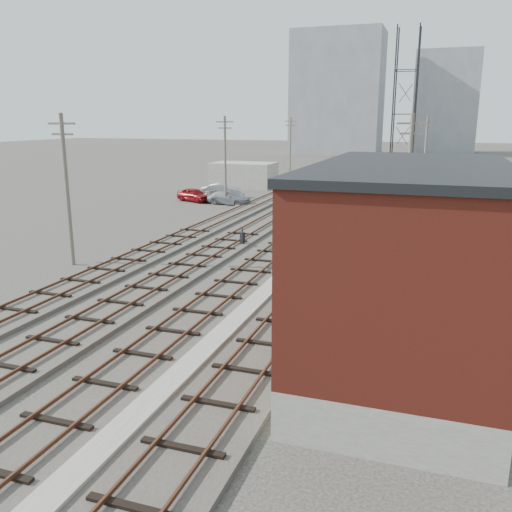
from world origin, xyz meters
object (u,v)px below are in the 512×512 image
at_px(signal_mast, 299,284).
at_px(car_grey, 229,198).
at_px(switch_stand, 242,238).
at_px(site_trailer, 325,184).
at_px(car_silver, 223,191).
at_px(car_red, 194,195).

bearing_deg(signal_mast, car_grey, 115.56).
bearing_deg(switch_stand, car_grey, 137.42).
distance_m(site_trailer, car_silver, 11.83).
height_order(signal_mast, switch_stand, signal_mast).
distance_m(signal_mast, car_grey, 37.37).
distance_m(signal_mast, site_trailer, 44.13).
bearing_deg(car_silver, switch_stand, -165.28).
bearing_deg(car_red, switch_stand, -122.83).
height_order(switch_stand, car_red, car_red).
relative_size(site_trailer, car_silver, 1.37).
xyz_separation_m(switch_stand, car_grey, (-7.98, 17.66, 0.14)).
bearing_deg(car_silver, signal_mast, -164.63).
xyz_separation_m(signal_mast, car_grey, (-16.10, 33.66, -1.99)).
height_order(switch_stand, site_trailer, site_trailer).
bearing_deg(site_trailer, switch_stand, -93.33).
bearing_deg(signal_mast, car_silver, 116.02).
bearing_deg(switch_stand, car_silver, 138.46).
xyz_separation_m(car_red, car_silver, (1.78, 3.85, 0.05)).
relative_size(site_trailer, car_grey, 1.37).
bearing_deg(site_trailer, car_red, -147.04).
bearing_deg(car_grey, signal_mast, -145.64).
distance_m(signal_mast, car_silver, 42.54).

